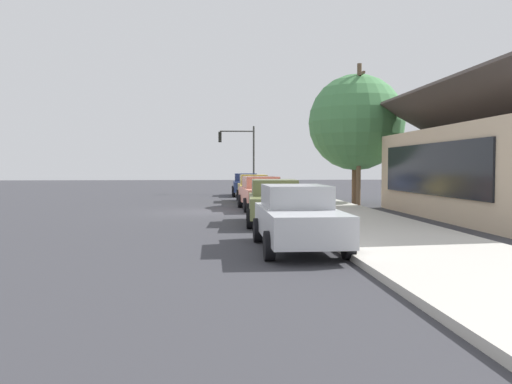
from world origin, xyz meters
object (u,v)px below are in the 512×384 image
object	(u,v)px
car_navy	(246,184)
traffic_light_main	(240,148)
car_olive	(275,201)
car_mustard	(254,188)
car_silver	(298,217)
fire_hydrant_red	(298,202)
shade_tree	(356,123)
utility_pole_wooden	(359,132)
car_coral	(261,193)

from	to	relation	value
car_navy	traffic_light_main	distance (m)	4.20
car_olive	traffic_light_main	xyz separation A→B (m)	(-22.03, -0.17, 2.68)
car_navy	car_mustard	size ratio (longest dim) A/B	0.94
car_silver	car_mustard	bearing A→B (deg)	178.90
traffic_light_main	fire_hydrant_red	xyz separation A→B (m)	(18.01, 1.66, -2.99)
shade_tree	fire_hydrant_red	bearing A→B (deg)	-36.01
traffic_light_main	car_mustard	bearing A→B (deg)	1.83
car_olive	traffic_light_main	distance (m)	22.19
utility_pole_wooden	fire_hydrant_red	size ratio (longest dim) A/B	10.56
car_coral	utility_pole_wooden	world-z (taller)	utility_pole_wooden
car_silver	car_coral	bearing A→B (deg)	178.76
car_coral	car_olive	xyz separation A→B (m)	(6.48, -0.10, -0.00)
car_navy	utility_pole_wooden	world-z (taller)	utility_pole_wooden
car_coral	shade_tree	size ratio (longest dim) A/B	0.66
car_mustard	shade_tree	world-z (taller)	shade_tree
car_coral	utility_pole_wooden	bearing A→B (deg)	110.24
car_mustard	fire_hydrant_red	bearing A→B (deg)	10.06
shade_tree	utility_pole_wooden	xyz separation A→B (m)	(0.93, -0.11, -0.54)
car_olive	traffic_light_main	bearing A→B (deg)	-176.31
car_coral	traffic_light_main	xyz separation A→B (m)	(-15.54, -0.27, 2.68)
fire_hydrant_red	car_silver	bearing A→B (deg)	-9.07
traffic_light_main	utility_pole_wooden	world-z (taller)	utility_pole_wooden
shade_tree	fire_hydrant_red	xyz separation A→B (m)	(5.66, -4.11, -3.98)
car_silver	fire_hydrant_red	xyz separation A→B (m)	(-9.98, 1.59, -0.32)
car_mustard	car_olive	distance (m)	12.12
utility_pole_wooden	fire_hydrant_red	xyz separation A→B (m)	(4.73, -4.00, -3.43)
car_silver	shade_tree	distance (m)	17.04
car_olive	utility_pole_wooden	distance (m)	10.79
car_navy	car_olive	bearing A→B (deg)	1.14
shade_tree	car_coral	bearing A→B (deg)	-59.84
utility_pole_wooden	car_navy	bearing A→B (deg)	-151.68
car_olive	utility_pole_wooden	size ratio (longest dim) A/B	0.60
car_mustard	utility_pole_wooden	xyz separation A→B (m)	(3.37, 5.34, 3.11)
car_navy	shade_tree	distance (m)	11.27
car_navy	car_coral	world-z (taller)	same
car_coral	utility_pole_wooden	xyz separation A→B (m)	(-2.27, 5.39, 3.11)
car_coral	car_olive	bearing A→B (deg)	-3.47
car_navy	shade_tree	size ratio (longest dim) A/B	0.63
car_silver	shade_tree	bearing A→B (deg)	159.65
car_navy	traffic_light_main	world-z (taller)	traffic_light_main
car_olive	shade_tree	distance (m)	11.77
car_mustard	utility_pole_wooden	bearing A→B (deg)	58.40
utility_pole_wooden	shade_tree	bearing A→B (deg)	173.13
shade_tree	utility_pole_wooden	distance (m)	1.08
shade_tree	fire_hydrant_red	world-z (taller)	shade_tree
car_mustard	shade_tree	distance (m)	7.01
car_coral	car_olive	distance (m)	6.49
traffic_light_main	car_olive	bearing A→B (deg)	0.44
fire_hydrant_red	shade_tree	bearing A→B (deg)	143.99
shade_tree	car_silver	bearing A→B (deg)	-20.04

